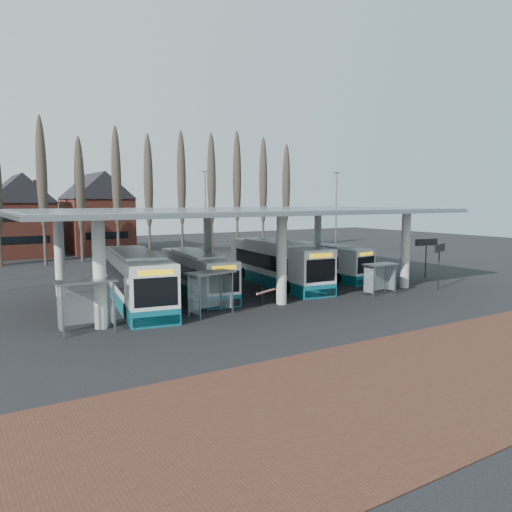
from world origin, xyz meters
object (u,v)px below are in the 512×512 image
bus_3 (319,261)px  shelter_1 (209,283)px  bus_1 (197,274)px  shelter_2 (379,272)px  bus_0 (136,280)px  bus_2 (277,264)px  shelter_0 (85,294)px

bus_3 → shelter_1: size_ratio=3.57×
bus_1 → shelter_2: bus_1 is taller
bus_3 → shelter_1: bearing=-156.6°
bus_3 → shelter_2: 9.15m
bus_0 → shelter_2: bus_0 is taller
bus_1 → shelter_2: size_ratio=4.51×
bus_2 → shelter_0: bearing=-151.9°
bus_0 → shelter_1: bus_0 is taller
bus_2 → shelter_2: (3.88, -7.68, -0.01)m
shelter_0 → shelter_1: (7.31, 0.02, -0.09)m
shelter_0 → shelter_2: bearing=-0.9°
bus_1 → bus_3: size_ratio=1.03×
bus_0 → bus_2: bus_2 is taller
shelter_1 → shelter_2: shelter_1 is taller
shelter_2 → shelter_0: bearing=179.2°
shelter_0 → bus_0: bearing=50.3°
shelter_1 → shelter_0: bearing=169.2°
bus_0 → bus_2: (12.50, 1.71, 0.01)m
bus_2 → shelter_2: bus_2 is taller
bus_2 → bus_3: 5.66m
bus_1 → shelter_1: bearing=-102.1°
bus_3 → shelter_2: (-1.63, -9.00, 0.26)m
shelter_0 → shelter_1: size_ratio=0.98×
bus_2 → shelter_0: bus_2 is taller
bus_0 → bus_3: size_ratio=1.19×
bus_1 → shelter_2: (11.24, -7.50, 0.22)m
bus_1 → shelter_0: size_ratio=3.74×
bus_0 → bus_3: 18.26m
bus_0 → shelter_1: (2.81, -5.19, 0.26)m
shelter_1 → bus_3: bearing=17.5°
shelter_2 → bus_0: bearing=161.2°
bus_0 → bus_2: size_ratio=1.00×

